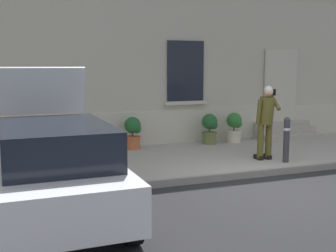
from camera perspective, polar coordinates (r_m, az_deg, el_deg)
name	(u,v)px	position (r m, az deg, el deg)	size (l,w,h in m)	color
ground_plane	(276,189)	(8.61, 14.04, -8.13)	(80.00, 80.00, 0.00)	#232326
sidewalk	(211,157)	(10.93, 5.65, -4.08)	(24.00, 3.60, 0.15)	#99968E
curb_edge	(250,174)	(9.35, 10.76, -6.27)	(24.00, 0.12, 0.15)	gray
building_facade	(175,18)	(13.04, 0.90, 14.04)	(24.00, 1.52, 7.50)	#B2AD9E
entrance_stoop	(285,132)	(13.77, 15.22, -0.72)	(1.92, 0.96, 0.48)	#9E998E
hatchback_car_white	(55,168)	(6.87, -14.68, -5.38)	(1.83, 4.09, 2.34)	white
bollard_near_person	(286,138)	(10.21, 15.40, -1.55)	(0.15, 0.15, 1.04)	#333338
person_on_phone	(266,118)	(10.30, 12.83, 1.07)	(0.51, 0.48, 1.75)	#514C1E
planter_charcoal	(47,139)	(10.78, -15.75, -1.65)	(0.44, 0.44, 0.86)	#2D2D30
planter_terracotta	(133,132)	(11.48, -4.66, -0.80)	(0.44, 0.44, 0.86)	#B25B38
planter_olive	(210,128)	(12.24, 5.56, -0.26)	(0.44, 0.44, 0.86)	#606B38
planter_cream	(234,127)	(12.61, 8.76, -0.07)	(0.44, 0.44, 0.86)	beige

